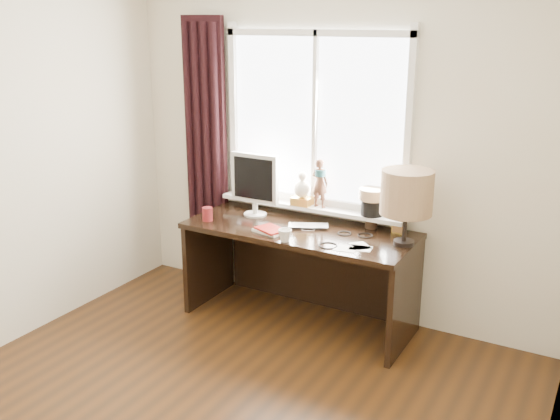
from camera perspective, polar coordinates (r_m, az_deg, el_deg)
The scene contains 15 objects.
wall_back at distance 4.71m, azimuth 5.04°, elevation 5.75°, with size 3.50×2.60×0.00m, color beige.
wall_right at distance 2.40m, azimuth 23.56°, elevation -7.08°, with size 4.00×2.60×0.00m, color beige.
laptop at distance 4.59m, azimuth 2.64°, elevation -1.49°, with size 0.29×0.19×0.02m, color silver.
mug at distance 4.29m, azimuth 0.45°, elevation -2.30°, with size 0.09×0.09×0.09m, color white.
red_cup at distance 4.76m, azimuth -6.65°, elevation -0.37°, with size 0.08×0.08×0.10m, color maroon.
window at distance 4.73m, azimuth 3.18°, elevation 5.88°, with size 1.52×0.21×1.40m.
curtain at distance 5.23m, azimuth -6.82°, elevation 4.78°, with size 0.38×0.09×2.25m.
desk at distance 4.74m, azimuth 2.31°, elevation -4.13°, with size 1.70×0.70×0.75m.
monitor at distance 4.80m, azimuth -2.33°, elevation 2.67°, with size 0.40×0.18×0.49m.
notebook_stack at distance 4.49m, azimuth -0.90°, elevation -1.85°, with size 0.26×0.22×0.03m.
brush_holder at distance 4.61m, azimuth 8.35°, elevation -0.90°, with size 0.09×0.09×0.25m.
icon_frame at distance 4.51m, azimuth 10.77°, elevation -1.40°, with size 0.10×0.03×0.13m.
table_lamp at distance 4.22m, azimuth 11.52°, elevation 1.51°, with size 0.35×0.35×0.52m.
loose_papers at distance 4.22m, azimuth 6.91°, elevation -3.44°, with size 0.25×0.26×0.00m.
desk_cables at distance 4.36m, azimuth 5.88°, elevation -2.67°, with size 0.30×0.47×0.01m.
Camera 1 is at (1.90, -2.21, 2.23)m, focal length 40.00 mm.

